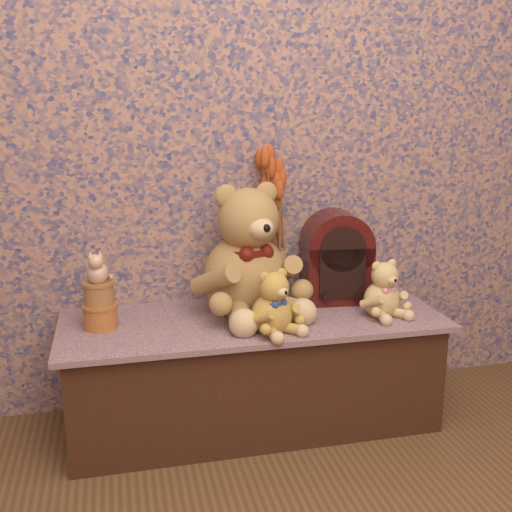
{
  "coord_description": "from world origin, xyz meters",
  "views": [
    {
      "loc": [
        -0.47,
        -0.79,
        1.17
      ],
      "look_at": [
        0.0,
        1.2,
        0.66
      ],
      "focal_mm": 43.01,
      "sensor_mm": 36.0,
      "label": 1
    }
  ],
  "objects_px": {
    "teddy_small": "(382,286)",
    "ceramic_vase": "(272,276)",
    "teddy_large": "(245,244)",
    "teddy_medium": "(272,299)",
    "biscuit_tin_lower": "(100,316)",
    "cat_figurine": "(97,266)",
    "cathedral_radio": "(336,256)"
  },
  "relations": [
    {
      "from": "teddy_small",
      "to": "ceramic_vase",
      "type": "xyz_separation_m",
      "value": [
        -0.34,
        0.25,
        -0.01
      ]
    },
    {
      "from": "teddy_large",
      "to": "teddy_small",
      "type": "bearing_deg",
      "value": -33.4
    },
    {
      "from": "teddy_medium",
      "to": "ceramic_vase",
      "type": "bearing_deg",
      "value": 51.04
    },
    {
      "from": "teddy_large",
      "to": "biscuit_tin_lower",
      "type": "relative_size",
      "value": 4.49
    },
    {
      "from": "ceramic_vase",
      "to": "cat_figurine",
      "type": "bearing_deg",
      "value": -166.46
    },
    {
      "from": "teddy_medium",
      "to": "cathedral_radio",
      "type": "relative_size",
      "value": 0.66
    },
    {
      "from": "teddy_large",
      "to": "cathedral_radio",
      "type": "distance_m",
      "value": 0.39
    },
    {
      "from": "teddy_medium",
      "to": "biscuit_tin_lower",
      "type": "bearing_deg",
      "value": 139.29
    },
    {
      "from": "teddy_large",
      "to": "biscuit_tin_lower",
      "type": "distance_m",
      "value": 0.57
    },
    {
      "from": "ceramic_vase",
      "to": "cat_figurine",
      "type": "height_order",
      "value": "cat_figurine"
    },
    {
      "from": "teddy_medium",
      "to": "biscuit_tin_lower",
      "type": "relative_size",
      "value": 2.04
    },
    {
      "from": "teddy_small",
      "to": "cat_figurine",
      "type": "distance_m",
      "value": 1.0
    },
    {
      "from": "cathedral_radio",
      "to": "cat_figurine",
      "type": "height_order",
      "value": "cathedral_radio"
    },
    {
      "from": "cathedral_radio",
      "to": "teddy_medium",
      "type": "bearing_deg",
      "value": -133.62
    },
    {
      "from": "cathedral_radio",
      "to": "cat_figurine",
      "type": "relative_size",
      "value": 3.0
    },
    {
      "from": "teddy_medium",
      "to": "biscuit_tin_lower",
      "type": "distance_m",
      "value": 0.59
    },
    {
      "from": "teddy_medium",
      "to": "teddy_small",
      "type": "height_order",
      "value": "teddy_medium"
    },
    {
      "from": "teddy_large",
      "to": "ceramic_vase",
      "type": "relative_size",
      "value": 2.56
    },
    {
      "from": "teddy_small",
      "to": "ceramic_vase",
      "type": "bearing_deg",
      "value": 128.83
    },
    {
      "from": "teddy_medium",
      "to": "teddy_small",
      "type": "distance_m",
      "value": 0.44
    },
    {
      "from": "teddy_medium",
      "to": "teddy_large",
      "type": "bearing_deg",
      "value": 76.66
    },
    {
      "from": "teddy_small",
      "to": "cat_figurine",
      "type": "relative_size",
      "value": 1.9
    },
    {
      "from": "teddy_small",
      "to": "ceramic_vase",
      "type": "relative_size",
      "value": 1.11
    },
    {
      "from": "biscuit_tin_lower",
      "to": "ceramic_vase",
      "type": "bearing_deg",
      "value": 13.54
    },
    {
      "from": "teddy_small",
      "to": "cathedral_radio",
      "type": "height_order",
      "value": "cathedral_radio"
    },
    {
      "from": "cathedral_radio",
      "to": "cat_figurine",
      "type": "xyz_separation_m",
      "value": [
        -0.89,
        -0.11,
        0.05
      ]
    },
    {
      "from": "teddy_medium",
      "to": "biscuit_tin_lower",
      "type": "xyz_separation_m",
      "value": [
        -0.56,
        0.17,
        -0.07
      ]
    },
    {
      "from": "cathedral_radio",
      "to": "cat_figurine",
      "type": "distance_m",
      "value": 0.9
    },
    {
      "from": "teddy_large",
      "to": "ceramic_vase",
      "type": "height_order",
      "value": "teddy_large"
    },
    {
      "from": "teddy_medium",
      "to": "cat_figurine",
      "type": "distance_m",
      "value": 0.6
    },
    {
      "from": "cathedral_radio",
      "to": "ceramic_vase",
      "type": "relative_size",
      "value": 1.75
    },
    {
      "from": "cat_figurine",
      "to": "cathedral_radio",
      "type": "bearing_deg",
      "value": 12.23
    }
  ]
}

